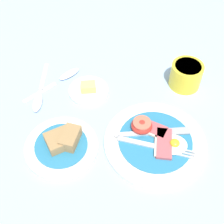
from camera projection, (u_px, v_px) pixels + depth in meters
ground_plane at (111, 139)px, 0.77m from camera, size 3.00×3.00×0.00m
breakfast_plate at (155, 141)px, 0.75m from camera, size 0.25×0.25×0.04m
bread_plate at (62, 145)px, 0.74m from camera, size 0.18×0.18×0.05m
sugar_cup at (186, 75)px, 0.86m from camera, size 0.09×0.09×0.07m
butter_dish at (89, 90)px, 0.86m from camera, size 0.11×0.11×0.03m
teaspoon_by_saucer at (39, 95)px, 0.86m from camera, size 0.03×0.19×0.01m
teaspoon_near_cup at (62, 78)px, 0.90m from camera, size 0.14×0.16×0.01m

